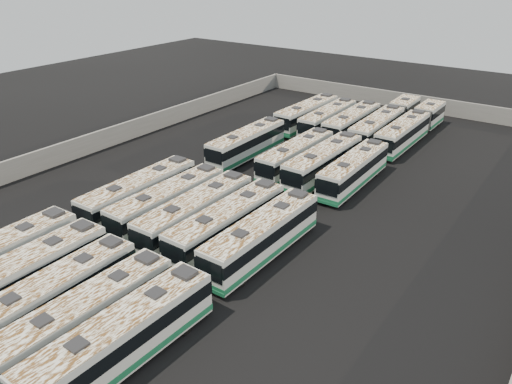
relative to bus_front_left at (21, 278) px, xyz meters
name	(u,v)px	position (x,y,z in m)	size (l,w,h in m)	color
ground	(262,202)	(4.30, 20.04, -1.68)	(140.00, 140.00, 0.00)	black
perimeter_wall	(262,191)	(4.30, 20.04, -0.58)	(45.20, 73.20, 2.20)	slate
bus_front_left	(21,278)	(0.00, 0.00, 0.00)	(2.60, 11.67, 3.28)	#B9BBB5
bus_front_center	(53,296)	(3.13, 0.08, -0.07)	(2.60, 11.18, 3.14)	#B9BBB5
bus_front_right	(86,317)	(6.26, 0.05, -0.06)	(2.58, 11.25, 3.16)	#B9BBB5
bus_front_far_right	(122,338)	(9.28, -0.01, -0.02)	(2.74, 11.59, 3.25)	#B9BBB5
bus_midfront_far_left	(140,193)	(-3.18, 12.74, -0.01)	(2.61, 11.61, 3.26)	#B9BBB5
bus_midfront_left	(168,202)	(-0.02, 12.92, -0.04)	(2.59, 11.41, 3.20)	#B9BBB5
bus_midfront_center	(196,213)	(3.10, 12.77, 0.00)	(2.58, 11.65, 3.28)	#B9BBB5
bus_midfront_right	(228,223)	(6.13, 12.91, -0.01)	(2.64, 11.65, 3.27)	#B9BBB5
bus_midfront_far_right	(262,236)	(9.30, 12.84, -0.01)	(2.57, 11.61, 3.27)	#B9BBB5
bus_midback_far_left	(247,143)	(-3.16, 28.01, -0.04)	(2.54, 11.39, 3.20)	#B9BBB5
bus_midback_center	(296,156)	(3.03, 27.90, -0.07)	(2.47, 11.21, 3.15)	#B9BBB5
bus_midback_right	(323,162)	(6.16, 27.83, 0.00)	(2.66, 11.68, 3.28)	#B9BBB5
bus_midback_far_right	(354,170)	(9.35, 27.88, -0.07)	(2.55, 11.18, 3.14)	#B9BBB5
bus_back_far_left	(307,114)	(-3.19, 40.87, -0.01)	(2.69, 11.66, 3.27)	#B9BBB5
bus_back_left	(328,119)	(-0.11, 40.63, -0.06)	(2.57, 11.28, 3.17)	#B9BBB5
bus_back_center	(352,123)	(3.01, 40.78, -0.02)	(2.61, 11.54, 3.24)	#B9BBB5
bus_back_right	(386,122)	(6.18, 43.73, -0.02)	(2.90, 17.95, 3.24)	#B9BBB5
bus_back_far_right	(412,127)	(9.32, 43.69, -0.06)	(2.42, 17.48, 3.17)	#B9BBB5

